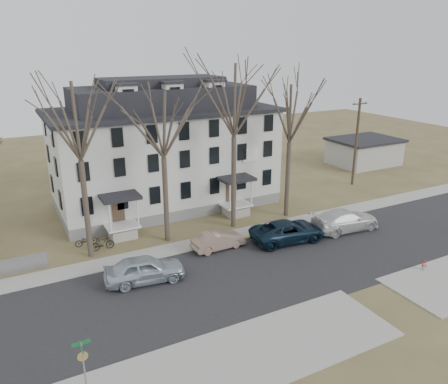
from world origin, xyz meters
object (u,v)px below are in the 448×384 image
utility_pole_far (356,141)px  fire_hydrant (424,265)px  tree_center (234,95)px  bicycle_left (86,241)px  bicycle_right (103,244)px  boarding_house (164,150)px  tree_mid_left (162,120)px  tree_far_left (76,116)px  tree_mid_right (291,110)px  car_white (345,220)px  car_silver (145,270)px  car_navy (288,231)px  street_sign (83,360)px  car_tan (218,241)px

utility_pole_far → fire_hydrant: 20.12m
tree_center → bicycle_left: bearing=171.0°
bicycle_left → bicycle_right: (0.97, -1.35, 0.08)m
fire_hydrant → boarding_house: bearing=117.4°
tree_mid_left → bicycle_right: 10.36m
tree_mid_left → tree_center: bearing=0.0°
tree_far_left → tree_center: size_ratio=0.93×
tree_mid_right → bicycle_right: size_ratio=7.20×
tree_mid_left → boarding_house: bearing=69.8°
tree_mid_right → fire_hydrant: (2.42, -12.91, -9.20)m
car_white → fire_hydrant: 7.85m
car_silver → car_navy: (11.97, 0.77, -0.05)m
car_navy → car_white: size_ratio=0.99×
street_sign → tree_mid_left: bearing=55.6°
tree_mid_left → utility_pole_far: tree_mid_left is taller
fire_hydrant → car_navy: bearing=123.8°
tree_mid_left → street_sign: bearing=-123.5°
tree_mid_left → utility_pole_far: (23.50, 4.20, -4.70)m
utility_pole_far → fire_hydrant: utility_pole_far is taller
tree_center → bicycle_left: 16.11m
tree_mid_right → car_navy: tree_mid_right is taller
tree_mid_right → street_sign: bearing=-146.5°
tree_mid_left → fire_hydrant: size_ratio=15.98×
utility_pole_far → car_navy: size_ratio=1.58×
tree_center → car_white: (7.87, -5.07, -10.21)m
tree_center → car_navy: 11.49m
tree_mid_right → utility_pole_far: size_ratio=1.34×
tree_mid_left → tree_mid_right: 11.50m
car_silver → car_white: 17.48m
boarding_house → tree_far_left: tree_far_left is taller
car_silver → car_white: car_silver is taller
boarding_house → tree_center: 10.39m
tree_center → tree_mid_right: size_ratio=1.15×
car_navy → car_white: bearing=-88.5°
tree_mid_right → fire_hydrant: tree_mid_right is taller
car_silver → car_tan: 6.80m
car_tan → fire_hydrant: car_tan is taller
car_navy → bicycle_right: size_ratio=3.39×
boarding_house → fire_hydrant: size_ratio=26.09×
utility_pole_far → car_navy: utility_pole_far is taller
car_white → street_sign: 24.39m
tree_center → street_sign: 22.22m
tree_mid_right → bicycle_right: tree_mid_right is taller
tree_far_left → car_silver: (2.40, -5.39, -9.46)m
car_silver → street_sign: street_sign is taller
car_tan → car_silver: bearing=105.4°
tree_mid_left → car_white: tree_mid_left is taller
tree_center → tree_mid_right: tree_center is taller
utility_pole_far → tree_far_left: bearing=-171.9°
car_navy → fire_hydrant: 9.98m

